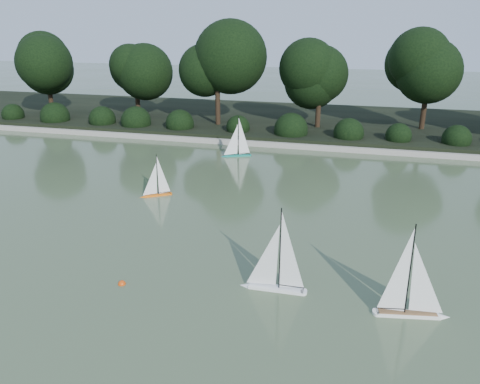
{
  "coord_description": "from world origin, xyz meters",
  "views": [
    {
      "loc": [
        2.65,
        -7.24,
        4.26
      ],
      "look_at": [
        0.2,
        2.2,
        0.7
      ],
      "focal_mm": 35.0,
      "sensor_mm": 36.0,
      "label": 1
    }
  ],
  "objects_px": {
    "sailboat_orange": "(155,189)",
    "sailboat_teal": "(235,150)",
    "sailboat_white_a": "(271,276)",
    "sailboat_white_b": "(415,302)",
    "race_buoy": "(122,284)"
  },
  "relations": [
    {
      "from": "sailboat_orange",
      "to": "sailboat_teal",
      "type": "xyz_separation_m",
      "value": [
        1.02,
        4.21,
        0.04
      ]
    },
    {
      "from": "sailboat_teal",
      "to": "race_buoy",
      "type": "height_order",
      "value": "sailboat_teal"
    },
    {
      "from": "race_buoy",
      "to": "sailboat_teal",
      "type": "bearing_deg",
      "value": 91.63
    },
    {
      "from": "sailboat_orange",
      "to": "race_buoy",
      "type": "bearing_deg",
      "value": -73.18
    },
    {
      "from": "sailboat_white_b",
      "to": "sailboat_teal",
      "type": "relative_size",
      "value": 1.13
    },
    {
      "from": "sailboat_orange",
      "to": "sailboat_teal",
      "type": "distance_m",
      "value": 4.33
    },
    {
      "from": "sailboat_white_b",
      "to": "sailboat_orange",
      "type": "height_order",
      "value": "sailboat_white_b"
    },
    {
      "from": "sailboat_teal",
      "to": "race_buoy",
      "type": "relative_size",
      "value": 10.66
    },
    {
      "from": "sailboat_white_a",
      "to": "sailboat_white_b",
      "type": "relative_size",
      "value": 0.98
    },
    {
      "from": "sailboat_white_b",
      "to": "race_buoy",
      "type": "distance_m",
      "value": 4.81
    },
    {
      "from": "sailboat_orange",
      "to": "sailboat_teal",
      "type": "height_order",
      "value": "sailboat_teal"
    },
    {
      "from": "sailboat_orange",
      "to": "sailboat_teal",
      "type": "relative_size",
      "value": 0.82
    },
    {
      "from": "sailboat_white_a",
      "to": "sailboat_teal",
      "type": "bearing_deg",
      "value": 109.31
    },
    {
      "from": "sailboat_white_a",
      "to": "race_buoy",
      "type": "distance_m",
      "value": 2.58
    },
    {
      "from": "sailboat_white_a",
      "to": "sailboat_white_b",
      "type": "bearing_deg",
      "value": -4.9
    }
  ]
}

